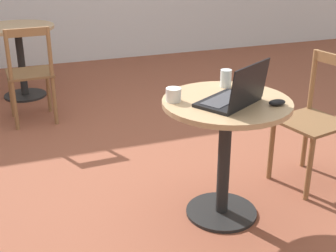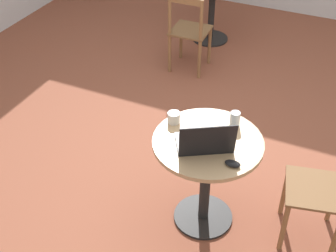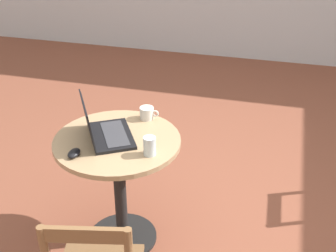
% 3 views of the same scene
% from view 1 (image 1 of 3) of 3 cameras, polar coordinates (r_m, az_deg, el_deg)
% --- Properties ---
extents(ground_plane, '(16.00, 16.00, 0.00)m').
position_cam_1_polar(ground_plane, '(3.53, -3.10, -4.86)').
color(ground_plane, brown).
extents(cafe_table_near, '(0.74, 0.74, 0.75)m').
position_cam_1_polar(cafe_table_near, '(2.73, 7.01, -0.63)').
color(cafe_table_near, black).
rests_on(cafe_table_near, ground_plane).
extents(cafe_table_mid, '(0.74, 0.74, 0.75)m').
position_cam_1_polar(cafe_table_mid, '(5.09, -17.69, 9.46)').
color(cafe_table_mid, black).
rests_on(cafe_table_mid, ground_plane).
extents(chair_near_front, '(0.47, 0.47, 0.89)m').
position_cam_1_polar(chair_near_front, '(3.30, 17.52, 0.53)').
color(chair_near_front, brown).
rests_on(chair_near_front, ground_plane).
extents(chair_mid_left, '(0.41, 0.41, 0.89)m').
position_cam_1_polar(chair_mid_left, '(4.36, -16.45, 5.99)').
color(chair_mid_left, brown).
rests_on(chair_mid_left, ground_plane).
extents(laptop, '(0.41, 0.44, 0.25)m').
position_cam_1_polar(laptop, '(2.58, 8.09, 3.65)').
color(laptop, black).
rests_on(laptop, cafe_table_near).
extents(mouse, '(0.06, 0.10, 0.03)m').
position_cam_1_polar(mouse, '(2.63, 13.16, 2.82)').
color(mouse, black).
rests_on(mouse, cafe_table_near).
extents(mug, '(0.12, 0.09, 0.08)m').
position_cam_1_polar(mug, '(2.62, 0.66, 3.85)').
color(mug, silver).
rests_on(mug, cafe_table_near).
extents(drinking_glass, '(0.07, 0.07, 0.11)m').
position_cam_1_polar(drinking_glass, '(2.89, 7.07, 5.79)').
color(drinking_glass, silver).
rests_on(drinking_glass, cafe_table_near).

